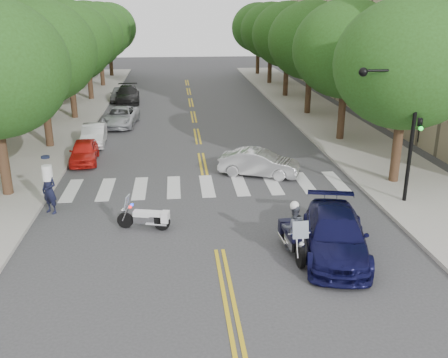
{
  "coord_description": "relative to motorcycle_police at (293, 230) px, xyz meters",
  "views": [
    {
      "loc": [
        -1.35,
        -15.37,
        7.94
      ],
      "look_at": [
        0.52,
        3.69,
        1.3
      ],
      "focal_mm": 40.0,
      "sensor_mm": 36.0,
      "label": 1
    }
  ],
  "objects": [
    {
      "name": "sidewalk_left",
      "position": [
        -11.92,
        22.49,
        -0.78
      ],
      "size": [
        5.0,
        60.0,
        0.15
      ],
      "primitive_type": "cube",
      "color": "#9E9991",
      "rests_on": "ground"
    },
    {
      "name": "parked_car_b",
      "position": [
        -8.72,
        14.99,
        -0.24
      ],
      "size": [
        1.52,
        3.82,
        1.24
      ],
      "primitive_type": "imported",
      "rotation": [
        0.0,
        0.0,
        0.06
      ],
      "color": "silver",
      "rests_on": "ground"
    },
    {
      "name": "tree_r_2",
      "position": [
        6.38,
        22.49,
        4.7
      ],
      "size": [
        6.4,
        6.4,
        8.45
      ],
      "color": "#382316",
      "rests_on": "ground"
    },
    {
      "name": "traffic_signal_pole",
      "position": [
        5.29,
        3.99,
        2.86
      ],
      "size": [
        2.82,
        0.42,
        6.0
      ],
      "color": "black",
      "rests_on": "ground"
    },
    {
      "name": "tree_l_3",
      "position": [
        -11.22,
        30.49,
        4.7
      ],
      "size": [
        6.4,
        6.4,
        8.45
      ],
      "color": "#382316",
      "rests_on": "ground"
    },
    {
      "name": "parked_car_e",
      "position": [
        -8.72,
        29.99,
        -0.25
      ],
      "size": [
        1.56,
        3.61,
        1.21
      ],
      "primitive_type": "imported",
      "rotation": [
        0.0,
        0.0,
        0.04
      ],
      "color": "gray",
      "rests_on": "ground"
    },
    {
      "name": "parked_car_d",
      "position": [
        -7.87,
        28.99,
        -0.15
      ],
      "size": [
        2.32,
        5.03,
        1.42
      ],
      "primitive_type": "imported",
      "rotation": [
        0.0,
        0.0,
        0.07
      ],
      "color": "black",
      "rests_on": "ground"
    },
    {
      "name": "tree_l_4",
      "position": [
        -11.22,
        38.49,
        4.7
      ],
      "size": [
        6.4,
        6.4,
        8.45
      ],
      "color": "#382316",
      "rests_on": "ground"
    },
    {
      "name": "tree_l_2",
      "position": [
        -11.22,
        22.49,
        4.7
      ],
      "size": [
        6.4,
        6.4,
        8.45
      ],
      "color": "#382316",
      "rests_on": "ground"
    },
    {
      "name": "sedan_blue",
      "position": [
        1.42,
        -0.17,
        -0.14
      ],
      "size": [
        3.02,
        5.27,
        1.44
      ],
      "primitive_type": "imported",
      "rotation": [
        0.0,
        0.0,
        -0.21
      ],
      "color": "#0D0E38",
      "rests_on": "ground"
    },
    {
      "name": "parked_car_a",
      "position": [
        -8.72,
        11.41,
        -0.26
      ],
      "size": [
        1.67,
        3.59,
        1.19
      ],
      "primitive_type": "imported",
      "rotation": [
        0.0,
        0.0,
        0.08
      ],
      "color": "red",
      "rests_on": "ground"
    },
    {
      "name": "motorcycle_police",
      "position": [
        0.0,
        0.0,
        0.0
      ],
      "size": [
        0.83,
        2.37,
        1.93
      ],
      "rotation": [
        0.0,
        0.0,
        3.2
      ],
      "color": "black",
      "rests_on": "ground"
    },
    {
      "name": "tree_r_1",
      "position": [
        6.38,
        14.49,
        4.7
      ],
      "size": [
        6.4,
        6.4,
        8.45
      ],
      "color": "#382316",
      "rests_on": "ground"
    },
    {
      "name": "sidewalk_right",
      "position": [
        7.08,
        22.49,
        -0.78
      ],
      "size": [
        5.0,
        60.0,
        0.15
      ],
      "primitive_type": "cube",
      "color": "#9E9991",
      "rests_on": "ground"
    },
    {
      "name": "officer_standing",
      "position": [
        -8.92,
        4.44,
        0.11
      ],
      "size": [
        0.84,
        0.79,
        1.93
      ],
      "primitive_type": "imported",
      "rotation": [
        0.0,
        0.0,
        -0.62
      ],
      "color": "black",
      "rests_on": "ground"
    },
    {
      "name": "tree_r_4",
      "position": [
        6.38,
        38.49,
        4.7
      ],
      "size": [
        6.4,
        6.4,
        8.45
      ],
      "color": "#382316",
      "rests_on": "ground"
    },
    {
      "name": "tree_l_5",
      "position": [
        -11.22,
        46.49,
        4.7
      ],
      "size": [
        6.4,
        6.4,
        8.45
      ],
      "color": "#382316",
      "rests_on": "ground"
    },
    {
      "name": "tree_r_3",
      "position": [
        6.38,
        30.49,
        4.7
      ],
      "size": [
        6.4,
        6.4,
        8.45
      ],
      "color": "#382316",
      "rests_on": "ground"
    },
    {
      "name": "tree_r_5",
      "position": [
        6.38,
        46.49,
        4.7
      ],
      "size": [
        6.4,
        6.4,
        8.45
      ],
      "color": "#382316",
      "rests_on": "ground"
    },
    {
      "name": "ground",
      "position": [
        -2.42,
        0.49,
        -0.86
      ],
      "size": [
        140.0,
        140.0,
        0.0
      ],
      "primitive_type": "plane",
      "color": "#38383A",
      "rests_on": "ground"
    },
    {
      "name": "tree_l_1",
      "position": [
        -11.22,
        14.49,
        4.7
      ],
      "size": [
        6.4,
        6.4,
        8.45
      ],
      "color": "#382316",
      "rests_on": "ground"
    },
    {
      "name": "convertible",
      "position": [
        0.24,
        8.28,
        -0.21
      ],
      "size": [
        4.16,
        2.7,
        1.29
      ],
      "primitive_type": "imported",
      "rotation": [
        0.0,
        0.0,
        1.2
      ],
      "color": "#B4B4B6",
      "rests_on": "ground"
    },
    {
      "name": "parked_car_c",
      "position": [
        -7.62,
        19.99,
        -0.21
      ],
      "size": [
        2.53,
        4.81,
        1.29
      ],
      "primitive_type": "imported",
      "rotation": [
        0.0,
        0.0,
        -0.09
      ],
      "color": "#AAACB2",
      "rests_on": "ground"
    },
    {
      "name": "motorcycle_parked",
      "position": [
        -4.93,
        2.46,
        -0.4
      ],
      "size": [
        2.01,
        0.78,
        1.31
      ],
      "rotation": [
        0.0,
        0.0,
        1.34
      ],
      "color": "black",
      "rests_on": "ground"
    },
    {
      "name": "tree_r_0",
      "position": [
        6.38,
        6.49,
        4.7
      ],
      "size": [
        6.4,
        6.4,
        8.45
      ],
      "color": "#382316",
      "rests_on": "ground"
    }
  ]
}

